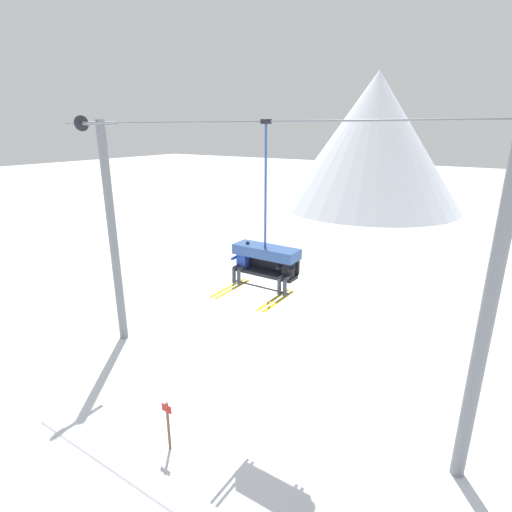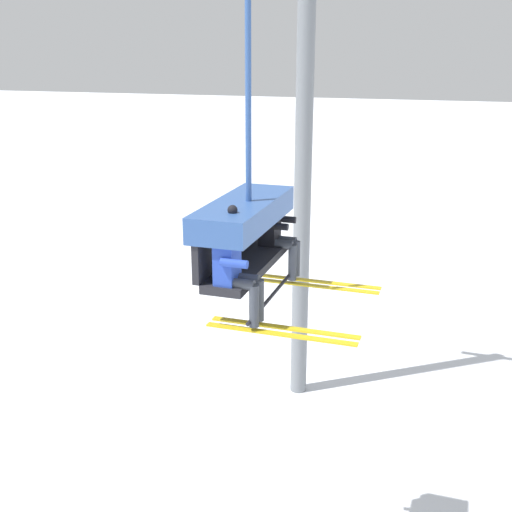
# 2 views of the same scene
# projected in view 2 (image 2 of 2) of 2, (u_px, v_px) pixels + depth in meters

# --- Properties ---
(lift_tower_far) EXTENTS (0.36, 1.88, 9.50)m
(lift_tower_far) POSITION_uv_depth(u_px,v_px,m) (304.00, 179.00, 13.25)
(lift_tower_far) COLOR slate
(lift_tower_far) RESTS_ON ground_plane
(chairlift_chair) EXTENTS (1.99, 0.74, 4.67)m
(chairlift_chair) POSITION_uv_depth(u_px,v_px,m) (243.00, 219.00, 7.65)
(chairlift_chair) COLOR #232328
(skier_blue) EXTENTS (0.48, 1.70, 1.34)m
(skier_blue) POSITION_uv_depth(u_px,v_px,m) (238.00, 268.00, 6.98)
(skier_blue) COLOR #2847B7
(skier_black) EXTENTS (0.46, 1.70, 1.23)m
(skier_black) POSITION_uv_depth(u_px,v_px,m) (279.00, 233.00, 8.40)
(skier_black) COLOR black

